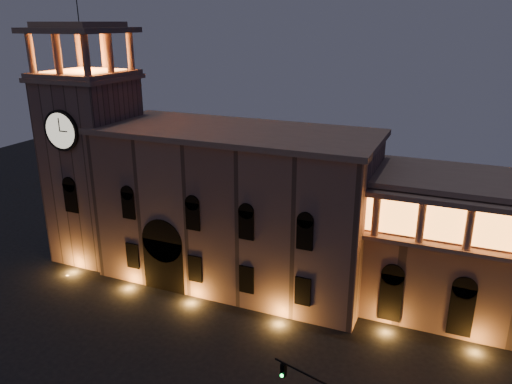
# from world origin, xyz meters

# --- Properties ---
(government_building) EXTENTS (30.80, 12.80, 17.60)m
(government_building) POSITION_xyz_m (-2.08, 21.93, 8.77)
(government_building) COLOR #815F54
(government_building) RESTS_ON ground
(clock_tower) EXTENTS (9.80, 9.80, 32.40)m
(clock_tower) POSITION_xyz_m (-20.50, 20.98, 12.50)
(clock_tower) COLOR #815F54
(clock_tower) RESTS_ON ground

